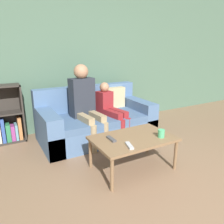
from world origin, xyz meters
name	(u,v)px	position (x,y,z in m)	size (l,w,h in m)	color
wall_back	(83,55)	(0.00, 2.92, 1.30)	(12.00, 0.06, 2.60)	#4C6B56
couch	(96,121)	(-0.09, 2.25, 0.27)	(1.79, 0.94, 0.81)	#4C6B93
bookshelf	(2,122)	(-1.45, 2.76, 0.34)	(0.62, 0.28, 0.90)	#332D28
coffee_table	(133,140)	(-0.12, 1.13, 0.37)	(0.96, 0.62, 0.41)	brown
person_adult	(84,99)	(-0.30, 2.17, 0.68)	(0.39, 0.67, 1.20)	#9E8966
person_child	(111,108)	(0.11, 2.10, 0.50)	(0.33, 0.67, 0.90)	maroon
cup_near	(161,133)	(0.18, 0.97, 0.45)	(0.08, 0.08, 0.09)	#4CB77A
tv_remote_0	(129,146)	(-0.30, 0.94, 0.42)	(0.09, 0.18, 0.02)	#B7B7BC
tv_remote_1	(111,139)	(-0.38, 1.19, 0.42)	(0.05, 0.17, 0.02)	#47474C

